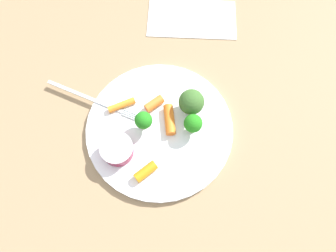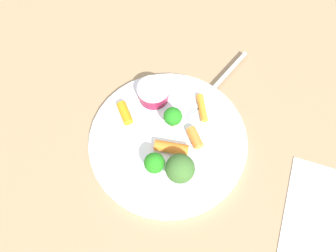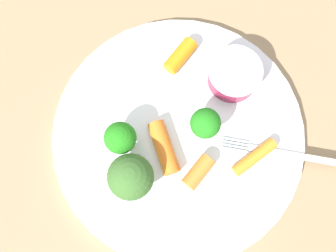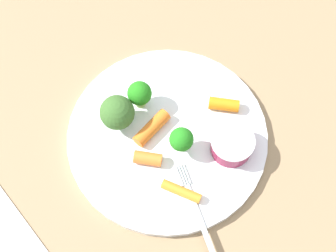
{
  "view_description": "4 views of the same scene",
  "coord_description": "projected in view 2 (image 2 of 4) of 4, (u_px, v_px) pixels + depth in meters",
  "views": [
    {
      "loc": [
        0.03,
        0.2,
        0.51
      ],
      "look_at": [
        -0.01,
        0.01,
        0.03
      ],
      "focal_mm": 31.73,
      "sensor_mm": 36.0,
      "label": 1
    },
    {
      "loc": [
        -0.23,
        -0.01,
        0.52
      ],
      "look_at": [
        0.02,
        0.0,
        0.02
      ],
      "focal_mm": 35.39,
      "sensor_mm": 36.0,
      "label": 2
    },
    {
      "loc": [
        -0.05,
        -0.08,
        0.46
      ],
      "look_at": [
        -0.01,
        0.01,
        0.03
      ],
      "focal_mm": 45.73,
      "sensor_mm": 36.0,
      "label": 3
    },
    {
      "loc": [
        0.15,
        -0.21,
        0.61
      ],
      "look_at": [
        -0.01,
        0.01,
        0.02
      ],
      "focal_mm": 52.19,
      "sensor_mm": 36.0,
      "label": 4
    }
  ],
  "objects": [
    {
      "name": "carrot_stick_3",
      "position": [
        202.0,
        108.0,
        0.58
      ],
      "size": [
        0.05,
        0.02,
        0.01
      ],
      "primitive_type": "cylinder",
      "rotation": [
        1.57,
        0.0,
        1.75
      ],
      "color": "orange",
      "rests_on": "plate"
    },
    {
      "name": "broccoli_floret_1",
      "position": [
        154.0,
        163.0,
        0.51
      ],
      "size": [
        0.03,
        0.03,
        0.05
      ],
      "color": "#85B658",
      "rests_on": "plate"
    },
    {
      "name": "broccoli_floret_0",
      "position": [
        180.0,
        169.0,
        0.5
      ],
      "size": [
        0.05,
        0.05,
        0.05
      ],
      "color": "#7FC668",
      "rests_on": "plate"
    },
    {
      "name": "ground_plane",
      "position": [
        168.0,
        141.0,
        0.57
      ],
      "size": [
        2.4,
        2.4,
        0.0
      ],
      "primitive_type": "plane",
      "color": "#927755"
    },
    {
      "name": "fork",
      "position": [
        216.0,
        86.0,
        0.61
      ],
      "size": [
        0.16,
        0.12,
        0.0
      ],
      "color": "silver",
      "rests_on": "plate"
    },
    {
      "name": "napkin",
      "position": [
        318.0,
        222.0,
        0.51
      ],
      "size": [
        0.21,
        0.15,
        0.0
      ],
      "primitive_type": "cube",
      "rotation": [
        0.0,
        0.0,
        -0.27
      ],
      "color": "white",
      "rests_on": "ground_plane"
    },
    {
      "name": "carrot_stick_1",
      "position": [
        125.0,
        113.0,
        0.57
      ],
      "size": [
        0.04,
        0.03,
        0.02
      ],
      "primitive_type": "cylinder",
      "rotation": [
        1.57,
        0.0,
        5.16
      ],
      "color": "orange",
      "rests_on": "plate"
    },
    {
      "name": "broccoli_floret_2",
      "position": [
        173.0,
        117.0,
        0.54
      ],
      "size": [
        0.03,
        0.03,
        0.05
      ],
      "color": "#8AC565",
      "rests_on": "plate"
    },
    {
      "name": "carrot_stick_0",
      "position": [
        195.0,
        137.0,
        0.55
      ],
      "size": [
        0.04,
        0.03,
        0.02
      ],
      "primitive_type": "cylinder",
      "rotation": [
        1.57,
        0.0,
        5.15
      ],
      "color": "orange",
      "rests_on": "plate"
    },
    {
      "name": "plate",
      "position": [
        168.0,
        140.0,
        0.56
      ],
      "size": [
        0.27,
        0.27,
        0.01
      ],
      "primitive_type": "cylinder",
      "color": "white",
      "rests_on": "ground_plane"
    },
    {
      "name": "carrot_stick_2",
      "position": [
        171.0,
        148.0,
        0.54
      ],
      "size": [
        0.03,
        0.06,
        0.02
      ],
      "primitive_type": "cylinder",
      "rotation": [
        1.57,
        0.0,
        3.01
      ],
      "color": "orange",
      "rests_on": "plate"
    },
    {
      "name": "sauce_cup",
      "position": [
        154.0,
        93.0,
        0.58
      ],
      "size": [
        0.06,
        0.06,
        0.03
      ],
      "color": "maroon",
      "rests_on": "plate"
    }
  ]
}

